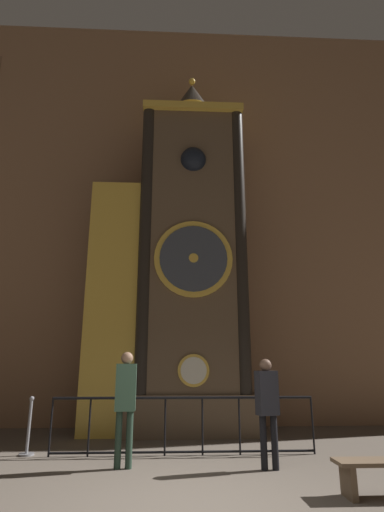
{
  "coord_description": "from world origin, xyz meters",
  "views": [
    {
      "loc": [
        -0.28,
        -5.19,
        1.62
      ],
      "look_at": [
        0.23,
        5.24,
        4.47
      ],
      "focal_mm": 28.0,
      "sensor_mm": 36.0,
      "label": 1
    }
  ],
  "objects": [
    {
      "name": "visitor_near",
      "position": [
        -1.05,
        1.94,
        1.1
      ],
      "size": [
        0.35,
        0.24,
        1.83
      ],
      "rotation": [
        0.0,
        0.0,
        0.06
      ],
      "color": "#213427",
      "rests_on": "ground_plane"
    },
    {
      "name": "cathedral_back_wall",
      "position": [
        -0.09,
        6.5,
        6.49
      ],
      "size": [
        24.0,
        0.32,
        12.99
      ],
      "color": "#936B4C",
      "rests_on": "ground_plane"
    },
    {
      "name": "ground_plane",
      "position": [
        0.0,
        0.0,
        0.0
      ],
      "size": [
        28.0,
        28.0,
        0.0
      ],
      "primitive_type": "plane",
      "color": "brown"
    },
    {
      "name": "visitor_far",
      "position": [
        1.31,
        1.75,
        1.03
      ],
      "size": [
        0.39,
        0.3,
        1.71
      ],
      "rotation": [
        0.0,
        0.0,
        0.26
      ],
      "color": "black",
      "rests_on": "ground_plane"
    },
    {
      "name": "stanchion_post",
      "position": [
        -2.95,
        3.02,
        0.34
      ],
      "size": [
        0.28,
        0.28,
        1.04
      ],
      "color": "gray",
      "rests_on": "ground_plane"
    },
    {
      "name": "clock_tower",
      "position": [
        -0.19,
        5.21,
        4.25
      ],
      "size": [
        4.3,
        1.8,
        10.16
      ],
      "color": "brown",
      "rests_on": "ground_plane"
    },
    {
      "name": "railing_fence",
      "position": [
        -0.04,
        2.87,
        0.58
      ],
      "size": [
        4.96,
        0.05,
        1.03
      ],
      "color": "black",
      "rests_on": "ground_plane"
    }
  ]
}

